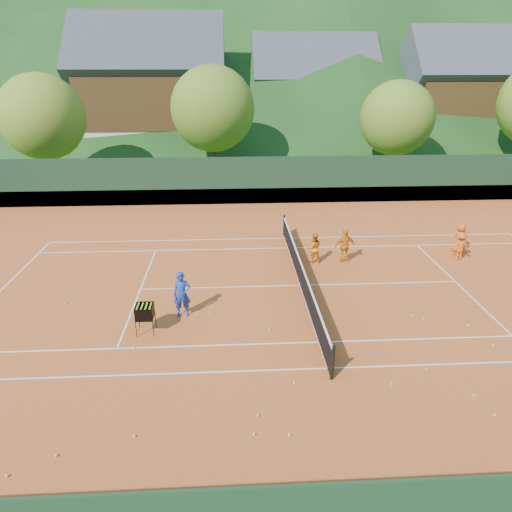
{
  "coord_description": "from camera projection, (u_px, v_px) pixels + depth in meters",
  "views": [
    {
      "loc": [
        -2.72,
        -16.4,
        8.19
      ],
      "look_at": [
        -1.8,
        0.0,
        1.35
      ],
      "focal_mm": 32.0,
      "sensor_mm": 36.0,
      "label": 1
    }
  ],
  "objects": [
    {
      "name": "tree_b",
      "position": [
        213.0,
        109.0,
        34.64
      ],
      "size": [
        6.4,
        6.4,
        8.4
      ],
      "color": "#42281A",
      "rests_on": "ground"
    },
    {
      "name": "tennis_ball_22",
      "position": [
        474.0,
        396.0,
        12.19
      ],
      "size": [
        0.07,
        0.07,
        0.07
      ],
      "primitive_type": "sphere",
      "color": "#C3F328",
      "rests_on": "clay_court"
    },
    {
      "name": "tennis_ball_1",
      "position": [
        468.0,
        325.0,
        15.49
      ],
      "size": [
        0.07,
        0.07,
        0.07
      ],
      "primitive_type": "sphere",
      "color": "#C3F328",
      "rests_on": "clay_court"
    },
    {
      "name": "student_b",
      "position": [
        345.0,
        246.0,
        20.33
      ],
      "size": [
        0.94,
        0.48,
        1.55
      ],
      "primitive_type": "imported",
      "rotation": [
        0.0,
        0.0,
        3.25
      ],
      "color": "orange",
      "rests_on": "clay_court"
    },
    {
      "name": "student_c",
      "position": [
        460.0,
        238.0,
        21.43
      ],
      "size": [
        0.74,
        0.53,
        1.42
      ],
      "primitive_type": "imported",
      "rotation": [
        0.0,
        0.0,
        3.02
      ],
      "color": "#DC5D13",
      "rests_on": "clay_court"
    },
    {
      "name": "tennis_ball_11",
      "position": [
        210.0,
        314.0,
        16.21
      ],
      "size": [
        0.07,
        0.07,
        0.07
      ],
      "primitive_type": "sphere",
      "color": "#C3F328",
      "rests_on": "clay_court"
    },
    {
      "name": "tennis_net",
      "position": [
        301.0,
        274.0,
        18.21
      ],
      "size": [
        0.1,
        12.07,
        1.1
      ],
      "color": "black",
      "rests_on": "clay_court"
    },
    {
      "name": "ground",
      "position": [
        301.0,
        286.0,
        18.41
      ],
      "size": [
        400.0,
        400.0,
        0.0
      ],
      "primitive_type": "plane",
      "color": "#294F18",
      "rests_on": "ground"
    },
    {
      "name": "tennis_ball_0",
      "position": [
        392.0,
        384.0,
        12.63
      ],
      "size": [
        0.07,
        0.07,
        0.07
      ],
      "primitive_type": "sphere",
      "color": "#C3F328",
      "rests_on": "clay_court"
    },
    {
      "name": "tennis_ball_17",
      "position": [
        323.0,
        357.0,
        13.79
      ],
      "size": [
        0.07,
        0.07,
        0.07
      ],
      "primitive_type": "sphere",
      "color": "#C3F328",
      "rests_on": "clay_court"
    },
    {
      "name": "student_d",
      "position": [
        460.0,
        246.0,
        20.6
      ],
      "size": [
        0.94,
        0.69,
        1.29
      ],
      "primitive_type": "imported",
      "rotation": [
        0.0,
        0.0,
        2.86
      ],
      "color": "#CF5A12",
      "rests_on": "clay_court"
    },
    {
      "name": "tennis_ball_12",
      "position": [
        424.0,
        318.0,
        15.95
      ],
      "size": [
        0.07,
        0.07,
        0.07
      ],
      "primitive_type": "sphere",
      "color": "#C3F328",
      "rests_on": "clay_court"
    },
    {
      "name": "tennis_ball_15",
      "position": [
        134.0,
        347.0,
        14.29
      ],
      "size": [
        0.07,
        0.07,
        0.07
      ],
      "primitive_type": "sphere",
      "color": "#C3F328",
      "rests_on": "clay_court"
    },
    {
      "name": "tennis_ball_18",
      "position": [
        412.0,
        315.0,
        16.11
      ],
      "size": [
        0.07,
        0.07,
        0.07
      ],
      "primitive_type": "sphere",
      "color": "#C3F328",
      "rests_on": "clay_court"
    },
    {
      "name": "chalet_mid",
      "position": [
        312.0,
        99.0,
        48.13
      ],
      "size": [
        12.65,
        8.82,
        11.45
      ],
      "color": "beige",
      "rests_on": "ground"
    },
    {
      "name": "tennis_ball_5",
      "position": [
        134.0,
        436.0,
        10.84
      ],
      "size": [
        0.07,
        0.07,
        0.07
      ],
      "primitive_type": "sphere",
      "color": "#C3F328",
      "rests_on": "clay_court"
    },
    {
      "name": "tennis_ball_3",
      "position": [
        66.0,
        303.0,
        16.95
      ],
      "size": [
        0.07,
        0.07,
        0.07
      ],
      "primitive_type": "sphere",
      "color": "#C3F328",
      "rests_on": "clay_court"
    },
    {
      "name": "tennis_ball_13",
      "position": [
        254.0,
        434.0,
        10.9
      ],
      "size": [
        0.07,
        0.07,
        0.07
      ],
      "primitive_type": "sphere",
      "color": "#C3F328",
      "rests_on": "clay_court"
    },
    {
      "name": "tree_a",
      "position": [
        42.0,
        117.0,
        32.3
      ],
      "size": [
        6.0,
        6.0,
        7.88
      ],
      "color": "#402B19",
      "rests_on": "ground"
    },
    {
      "name": "tennis_ball_24",
      "position": [
        7.0,
        476.0,
        9.79
      ],
      "size": [
        0.07,
        0.07,
        0.07
      ],
      "primitive_type": "sphere",
      "color": "#C3F328",
      "rests_on": "clay_court"
    },
    {
      "name": "tennis_ball_9",
      "position": [
        56.0,
        455.0,
        10.31
      ],
      "size": [
        0.07,
        0.07,
        0.07
      ],
      "primitive_type": "sphere",
      "color": "#C3F328",
      "rests_on": "clay_court"
    },
    {
      "name": "perimeter_fence",
      "position": [
        302.0,
        257.0,
        17.92
      ],
      "size": [
        40.4,
        24.24,
        3.0
      ],
      "color": "black",
      "rests_on": "clay_court"
    },
    {
      "name": "tennis_ball_25",
      "position": [
        134.0,
        302.0,
        17.0
      ],
      "size": [
        0.07,
        0.07,
        0.07
      ],
      "primitive_type": "sphere",
      "color": "#C3F328",
      "rests_on": "clay_court"
    },
    {
      "name": "tree_c",
      "position": [
        397.0,
        118.0,
        34.68
      ],
      "size": [
        5.6,
        5.6,
        7.35
      ],
      "color": "#3D2718",
      "rests_on": "ground"
    },
    {
      "name": "tennis_ball_2",
      "position": [
        262.0,
        320.0,
        15.8
      ],
      "size": [
        0.07,
        0.07,
        0.07
      ],
      "primitive_type": "sphere",
      "color": "#C3F328",
      "rests_on": "clay_court"
    },
    {
      "name": "tennis_ball_6",
      "position": [
        269.0,
        330.0,
        15.23
      ],
      "size": [
        0.07,
        0.07,
        0.07
      ],
      "primitive_type": "sphere",
      "color": "#C3F328",
      "rests_on": "clay_court"
    },
    {
      "name": "clay_court",
      "position": [
        301.0,
        286.0,
        18.4
      ],
      "size": [
        40.0,
        24.0,
        0.02
      ],
      "primitive_type": "cube",
      "color": "#BC4E1E",
      "rests_on": "ground"
    },
    {
      "name": "tennis_ball_19",
      "position": [
        197.0,
        314.0,
        16.17
      ],
      "size": [
        0.07,
        0.07,
        0.07
      ],
      "primitive_type": "sphere",
      "color": "#C3F328",
      "rests_on": "clay_court"
    },
    {
      "name": "tennis_ball_4",
      "position": [
        494.0,
        415.0,
        11.52
      ],
      "size": [
        0.07,
        0.07,
        0.07
      ],
      "primitive_type": "sphere",
      "color": "#C3F328",
      "rests_on": "clay_court"
    },
    {
      "name": "student_a",
      "position": [
        314.0,
        248.0,
        20.32
      ],
      "size": [
        0.68,
        0.54,
        1.38
      ],
      "primitive_type": "imported",
      "rotation": [
        0.0,
        0.0,
        3.16
      ],
      "color": "orange",
      "rests_on": "clay_court"
    },
    {
      "name": "tennis_ball_10",
      "position": [
        289.0,
        435.0,
        10.89
      ],
      "size": [
        0.07,
        0.07,
        0.07
      ],
      "primitive_type": "sphere",
      "color": "#C3F328",
      "rests_on": "clay_court"
    },
    {
      "name": "tennis_ball_7",
      "position": [
        137.0,
        329.0,
        15.25
      ],
      "size": [
        0.07,
        0.07,
        0.07
      ],
      "primitive_type": "sphere",
      "color": "#C3F328",
      "rests_on": "clay_court"
    },
    {
      "name": "tennis_ball_21",
      "position": [
        349.0,
        365.0,
        13.45
      ],
      "size": [
        0.07,
        0.07,
        0.07
      ],
      "primitive_type": "sphere",
      "color": "#C3F328",
      "rests_on": "clay_court"
    },
    {
      "name": "chalet_left",
      "position": [
        153.0,
        95.0,
        43.37
      ],
      "size": [
        13.8,
        9.93,
        12.92
      ],
      "color": "beige",
      "rests_on": "ground"
    },
    {
      "name": "tennis_ball_23",
      "position": [
        258.0,
        415.0,
        11.49
      ],
      "size": [
        0.07,
        0.07,
        0.07
      ],
      "primitive_type": "sphere",
      "color": "#C3F328",
      "rests_on": "clay_court"
    },
    {
      "name": "tennis_ball_14",
      "position": [
        295.0,
        383.0,
        12.67
      ],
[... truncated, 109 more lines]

